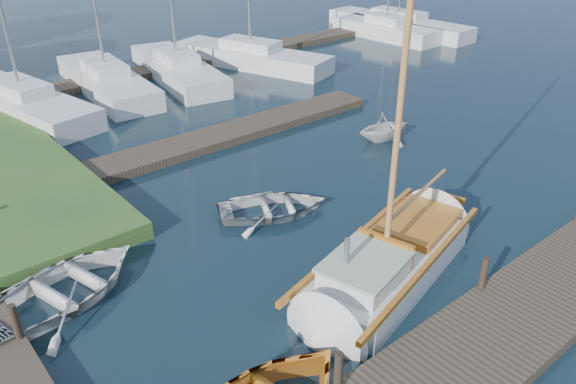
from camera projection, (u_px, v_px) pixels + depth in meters
ground at (288, 231)px, 15.33m from camera, size 160.00×160.00×0.00m
near_dock at (480, 347)px, 11.20m from camera, size 18.00×2.20×0.30m
far_dock at (217, 137)px, 20.79m from camera, size 14.00×1.60×0.30m
pontoon at (243, 52)px, 31.73m from camera, size 30.00×1.60×0.30m
mooring_post_1 at (338, 371)px, 9.92m from camera, size 0.16×0.16×0.80m
mooring_post_2 at (484, 273)px, 12.46m from camera, size 0.16×0.16×0.80m
mooring_post_4 at (15, 322)px, 11.05m from camera, size 0.16×0.16×0.80m
sailboat at (391, 262)px, 13.42m from camera, size 7.41×3.64×9.83m
tender_a at (63, 285)px, 12.55m from camera, size 4.50×3.72×0.81m
tender_c at (273, 204)px, 15.97m from camera, size 3.78×3.37×0.65m
tender_d at (385, 125)px, 20.71m from camera, size 2.55×2.33×1.16m
marina_boat_0 at (22, 101)px, 23.13m from camera, size 3.78×8.89×11.58m
marina_boat_1 at (106, 79)px, 25.77m from camera, size 2.95×8.47×10.94m
marina_boat_2 at (177, 67)px, 27.51m from camera, size 3.62×8.56×11.16m
marina_boat_3 at (251, 55)px, 29.54m from camera, size 4.92×9.13×11.31m
marina_boat_6 at (386, 29)px, 35.30m from camera, size 2.47×7.24×10.37m
marina_boat_7 at (398, 23)px, 36.80m from camera, size 2.94×10.34×10.74m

